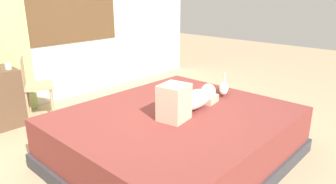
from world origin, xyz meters
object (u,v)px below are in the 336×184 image
cup (8,66)px  bed (176,137)px  person_lying (189,100)px  cat (224,88)px  chair_by_desk (32,83)px

cup → bed: bearing=-70.2°
bed → person_lying: (0.14, -0.05, 0.37)m
person_lying → bed: bearing=162.7°
person_lying → cup: (-0.90, 2.14, 0.16)m
cat → chair_by_desk: (-1.32, 2.11, -0.07)m
cat → cup: cup is taller
cup → chair_by_desk: bearing=2.1°
cat → chair_by_desk: size_ratio=0.37×
bed → chair_by_desk: size_ratio=2.60×
person_lying → chair_by_desk: (-0.64, 2.15, -0.11)m
cat → chair_by_desk: bearing=122.0°
bed → person_lying: size_ratio=2.37×
cat → person_lying: bearing=-177.4°
chair_by_desk → person_lying: bearing=-73.4°
bed → person_lying: bearing=-17.3°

